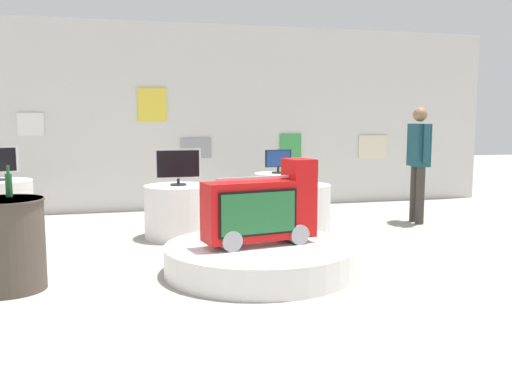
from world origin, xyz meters
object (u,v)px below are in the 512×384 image
display_pedestal_left_rear (179,211)px  tv_on_right_rear (303,171)px  display_pedestal_right_rear (303,210)px  display_pedestal_far_right (278,195)px  display_pedestal_center_rear (0,205)px  novelty_firetruck_tv (262,210)px  shopper_browsing_near_truck (419,156)px  side_table_round (7,244)px  bottle_on_side_table (9,184)px  main_display_pedestal (260,259)px  tv_on_left_rear (178,165)px  tv_on_far_right (278,160)px

display_pedestal_left_rear → tv_on_right_rear: (1.54, -0.31, 0.50)m
display_pedestal_right_rear → display_pedestal_far_right: size_ratio=0.96×
display_pedestal_center_rear → tv_on_right_rear: bearing=-21.3°
display_pedestal_far_right → tv_on_right_rear: bearing=-94.9°
display_pedestal_right_rear → novelty_firetruck_tv: bearing=-121.8°
novelty_firetruck_tv → display_pedestal_right_rear: novelty_firetruck_tv is taller
display_pedestal_far_right → shopper_browsing_near_truck: size_ratio=0.44×
display_pedestal_left_rear → display_pedestal_right_rear: (1.54, -0.31, 0.00)m
side_table_round → display_pedestal_right_rear: bearing=25.4°
bottle_on_side_table → novelty_firetruck_tv: bearing=-3.5°
side_table_round → bottle_on_side_table: bearing=82.0°
main_display_pedestal → display_pedestal_center_rear: 4.15m
display_pedestal_right_rear → side_table_round: side_table_round is taller
novelty_firetruck_tv → tv_on_left_rear: tv_on_left_rear is taller
display_pedestal_right_rear → tv_on_right_rear: size_ratio=1.75×
tv_on_right_rear → tv_on_far_right: (0.13, 1.50, 0.03)m
bottle_on_side_table → shopper_browsing_near_truck: 5.44m
tv_on_left_rear → display_pedestal_far_right: 2.13m
main_display_pedestal → display_pedestal_far_right: (1.11, 3.05, 0.19)m
shopper_browsing_near_truck → side_table_round: bearing=-158.9°
display_pedestal_left_rear → display_pedestal_center_rear: 2.56m
novelty_firetruck_tv → side_table_round: novelty_firetruck_tv is taller
display_pedestal_left_rear → side_table_round: size_ratio=1.07×
main_display_pedestal → tv_on_far_right: (1.11, 3.05, 0.72)m
display_pedestal_left_rear → display_pedestal_center_rear: same height
display_pedestal_right_rear → side_table_round: 3.59m
display_pedestal_left_rear → tv_on_left_rear: bearing=-91.7°
display_pedestal_center_rear → display_pedestal_far_right: size_ratio=1.18×
display_pedestal_left_rear → bottle_on_side_table: size_ratio=3.10×
novelty_firetruck_tv → bottle_on_side_table: bearing=176.5°
display_pedestal_left_rear → shopper_browsing_near_truck: size_ratio=0.52×
tv_on_left_rear → display_pedestal_center_rear: (-2.28, 1.18, -0.58)m
bottle_on_side_table → side_table_round: bearing=-98.0°
tv_on_left_rear → display_pedestal_left_rear: bearing=88.3°
main_display_pedestal → tv_on_right_rear: (0.98, 1.54, 0.69)m
tv_on_far_right → novelty_firetruck_tv: bearing=-109.6°
display_pedestal_center_rear → novelty_firetruck_tv: bearing=-46.7°
novelty_firetruck_tv → display_pedestal_left_rear: bearing=107.2°
tv_on_left_rear → display_pedestal_right_rear: 1.67m
novelty_firetruck_tv → side_table_round: (-2.28, 0.01, -0.20)m
display_pedestal_center_rear → tv_on_left_rear: bearing=-27.3°
display_pedestal_left_rear → side_table_round: side_table_round is taller
display_pedestal_left_rear → display_pedestal_center_rear: size_ratio=1.00×
tv_on_right_rear → shopper_browsing_near_truck: (1.89, 0.45, 0.13)m
main_display_pedestal → side_table_round: (-2.26, 0.01, 0.27)m
tv_on_left_rear → tv_on_right_rear: (1.54, -0.31, -0.08)m
novelty_firetruck_tv → display_pedestal_left_rear: size_ratio=1.33×
tv_on_left_rear → display_pedestal_right_rear: (1.54, -0.30, -0.58)m
display_pedestal_left_rear → novelty_firetruck_tv: bearing=-72.8°
display_pedestal_left_rear → shopper_browsing_near_truck: shopper_browsing_near_truck is taller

